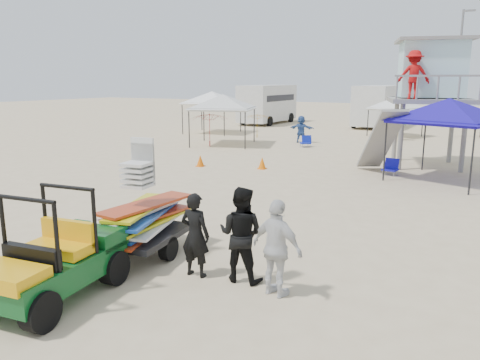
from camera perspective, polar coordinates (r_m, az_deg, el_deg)
The scene contains 21 objects.
ground at distance 9.63m, azimuth -11.64°, elevation -10.56°, with size 140.00×140.00×0.00m, color beige.
utility_cart at distance 8.49m, azimuth -22.15°, elevation -8.07°, with size 1.54×2.61×1.87m.
surf_trailer at distance 10.00m, azimuth -11.67°, elevation -4.21°, with size 1.56×2.52×2.22m.
man_left at distance 8.90m, azimuth -5.49°, elevation -6.67°, with size 0.59×0.39×1.63m, color black.
man_mid at distance 8.65m, azimuth 0.12°, elevation -6.63°, with size 0.87×0.68×1.79m, color black.
man_right at distance 8.09m, azimuth 4.55°, elevation -8.31°, with size 1.00×0.42×1.71m, color silver.
lifeguard_tower at distance 21.84m, azimuth 22.17°, elevation 11.87°, with size 4.09×4.09×5.26m.
canopy_blue at distance 18.61m, azimuth 24.17°, elevation 8.64°, with size 4.08×4.08×3.44m.
canopy_white_a at distance 27.01m, azimuth -2.10°, elevation 10.10°, with size 4.18×4.18×3.29m.
canopy_white_b at distance 33.30m, azimuth -3.44°, elevation 10.48°, with size 3.74×3.74×3.30m.
canopy_white_c at distance 32.84m, azimuth 18.55°, elevation 9.39°, with size 3.46×3.46×3.03m.
umbrella_a at distance 26.40m, azimuth -3.81°, elevation 6.14°, with size 2.08×2.12×1.90m, color #B11216.
umbrella_b at distance 30.59m, azimuth 2.14°, elevation 6.64°, with size 1.70×1.73×1.56m, color orange.
cone_near at distance 19.71m, azimuth 2.71°, elevation 2.07°, with size 0.34×0.34×0.50m, color orange.
cone_far at distance 20.35m, azimuth -4.86°, elevation 2.36°, with size 0.34×0.34×0.50m, color orange.
beach_chair_a at distance 26.57m, azimuth 8.06°, elevation 4.70°, with size 0.73×0.84×0.64m.
beach_chair_b at distance 19.42m, azimuth 17.93°, elevation 1.53°, with size 0.60×0.64×0.64m.
rv_far_left at distance 40.83m, azimuth 3.39°, elevation 9.43°, with size 2.64×6.80×3.25m.
rv_mid_left at distance 39.21m, azimuth 16.43°, elevation 8.86°, with size 2.65×6.50×3.25m.
light_pole_left at distance 33.77m, azimuth 24.99°, elevation 11.54°, with size 0.14×0.14×8.00m, color slate.
distant_beachgoers at distance 28.42m, azimuth 19.90°, elevation 5.67°, with size 15.39×11.45×1.86m.
Camera 1 is at (5.94, -6.64, 3.67)m, focal length 35.00 mm.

